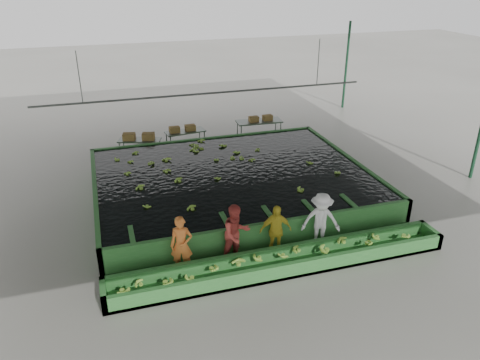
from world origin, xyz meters
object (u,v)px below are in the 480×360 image
object	(u,v)px
packing_table_mid	(186,139)
box_stack_right	(261,121)
flotation_tank	(232,183)
worker_b	(236,234)
packing_table_right	(259,130)
box_stack_left	(139,140)
worker_a	(181,245)
sorting_trough	(283,262)
box_stack_mid	(183,131)
worker_d	(321,221)
worker_c	(276,231)
packing_table_left	(140,148)

from	to	relation	value
packing_table_mid	box_stack_right	size ratio (longest dim) A/B	1.58
flotation_tank	worker_b	distance (m)	4.48
packing_table_right	box_stack_left	distance (m)	5.86
worker_b	worker_a	bearing A→B (deg)	166.87
sorting_trough	box_stack_left	distance (m)	10.26
flotation_tank	box_stack_mid	bearing A→B (deg)	99.11
box_stack_mid	flotation_tank	bearing A→B (deg)	-80.89
flotation_tank	box_stack_right	size ratio (longest dim) A/B	8.57
packing_table_mid	box_stack_mid	size ratio (longest dim) A/B	1.51
flotation_tank	box_stack_mid	xyz separation A→B (m)	(-0.84, 5.27, 0.39)
worker_d	packing_table_right	distance (m)	9.66
flotation_tank	packing_table_right	distance (m)	6.01
flotation_tank	box_stack_left	distance (m)	5.55
worker_a	worker_d	xyz separation A→B (m)	(4.25, 0.00, 0.04)
packing_table_mid	packing_table_right	bearing A→B (deg)	-0.53
sorting_trough	worker_d	distance (m)	1.84
worker_a	packing_table_right	distance (m)	11.10
sorting_trough	packing_table_right	bearing A→B (deg)	74.24
box_stack_left	sorting_trough	bearing A→B (deg)	-73.51
flotation_tank	box_stack_mid	world-z (taller)	box_stack_mid
packing_table_mid	box_stack_left	xyz separation A→B (m)	(-2.19, -0.57, 0.42)
worker_a	worker_d	world-z (taller)	worker_d
worker_c	sorting_trough	bearing A→B (deg)	-88.39
worker_c	packing_table_left	world-z (taller)	worker_c
worker_d	packing_table_right	size ratio (longest dim) A/B	0.82
worker_d	box_stack_left	bearing A→B (deg)	136.25
worker_a	worker_d	distance (m)	4.25
worker_d	packing_table_left	size ratio (longest dim) A/B	0.97
worker_c	packing_table_left	bearing A→B (deg)	114.10
box_stack_right	flotation_tank	bearing A→B (deg)	-119.85
packing_table_right	packing_table_left	bearing A→B (deg)	-175.00
packing_table_left	box_stack_right	distance (m)	5.92
packing_table_mid	packing_table_right	size ratio (longest dim) A/B	0.84
worker_d	box_stack_right	bearing A→B (deg)	101.33
worker_b	box_stack_left	bearing A→B (deg)	87.91
worker_a	packing_table_left	bearing A→B (deg)	106.64
packing_table_left	box_stack_mid	xyz separation A→B (m)	(2.04, 0.52, 0.42)
sorting_trough	packing_table_mid	distance (m)	10.41
box_stack_mid	box_stack_right	distance (m)	3.83
sorting_trough	box_stack_left	xyz separation A→B (m)	(-2.91, 9.82, 0.59)
worker_c	worker_a	bearing A→B (deg)	-173.95
worker_a	box_stack_right	world-z (taller)	worker_a
packing_table_mid	packing_table_right	distance (m)	3.64
worker_a	worker_c	size ratio (longest dim) A/B	1.05
sorting_trough	worker_a	bearing A→B (deg)	163.67
worker_d	worker_b	bearing A→B (deg)	-159.91
packing_table_mid	worker_c	bearing A→B (deg)	-85.34
box_stack_left	worker_a	bearing A→B (deg)	-88.88
box_stack_right	worker_b	bearing A→B (deg)	-113.51
box_stack_left	worker_d	bearing A→B (deg)	-63.83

